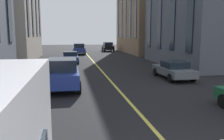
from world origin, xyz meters
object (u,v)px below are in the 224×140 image
Objects in this scene: car_blue_oncoming at (79,49)px; car_black_parked_a at (108,47)px; car_blue_far at (70,57)px; car_grey_parked_b at (173,70)px; car_blue_near at (62,73)px.

car_blue_oncoming and car_black_parked_a have the same top height.
car_blue_oncoming is 9.46m from car_black_parked_a.
car_blue_oncoming reaches higher than car_blue_far.
car_grey_parked_b is 0.94× the size of car_blue_near.
car_blue_oncoming is 1.07× the size of car_blue_far.
car_blue_oncoming is at bearing 138.73° from car_black_parked_a.
car_blue_far is (-19.99, 7.77, -0.27)m from car_black_parked_a.
car_grey_parked_b is at bearing -76.88° from car_blue_near.
car_blue_far is (11.75, 7.77, 0.00)m from car_grey_parked_b.
car_blue_near is (-1.93, 8.26, 0.27)m from car_grey_parked_b.
car_grey_parked_b is 1.00× the size of car_blue_far.
car_blue_near is at bearing 175.65° from car_blue_oncoming.
car_blue_far is 13.68m from car_blue_near.
car_black_parked_a reaches higher than car_grey_parked_b.
car_black_parked_a reaches higher than car_blue_far.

